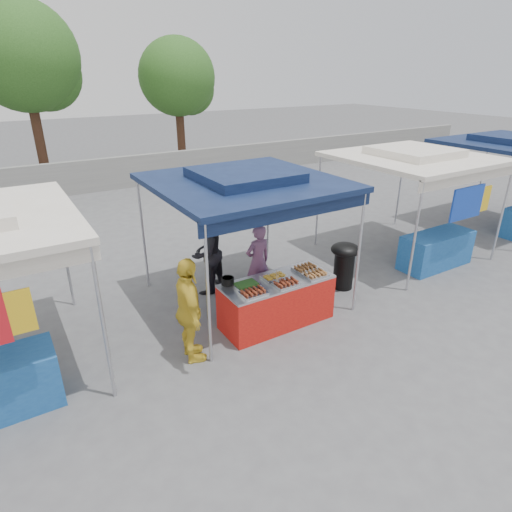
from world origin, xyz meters
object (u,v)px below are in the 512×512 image
vendor_woman (258,262)px  helper_man (206,253)px  wok_burner (344,262)px  customer_person (189,311)px  vendor_table (277,302)px  cooking_pot (228,281)px

vendor_woman → helper_man: helper_man is taller
wok_burner → vendor_woman: size_ratio=0.66×
wok_burner → customer_person: bearing=-153.8°
vendor_table → cooking_pot: (-0.80, 0.32, 0.49)m
wok_burner → helper_man: 2.83m
cooking_pot → helper_man: helper_man is taller
vendor_table → wok_burner: (1.95, 0.40, 0.17)m
cooking_pot → customer_person: customer_person is taller
vendor_table → cooking_pot: cooking_pot is taller
vendor_woman → vendor_table: bearing=73.5°
vendor_table → vendor_woman: size_ratio=1.33×
wok_burner → customer_person: customer_person is taller
cooking_pot → customer_person: (-0.92, -0.49, -0.06)m
cooking_pot → vendor_woman: size_ratio=0.14×
vendor_table → wok_burner: bearing=11.7°
cooking_pot → wok_burner: (2.75, 0.09, -0.32)m
wok_burner → helper_man: size_ratio=0.59×
wok_burner → helper_man: (-2.47, 1.36, 0.26)m
wok_burner → helper_man: helper_man is taller
wok_burner → vendor_table: bearing=-151.1°
cooking_pot → customer_person: size_ratio=0.13×
vendor_table → customer_person: bearing=-174.2°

